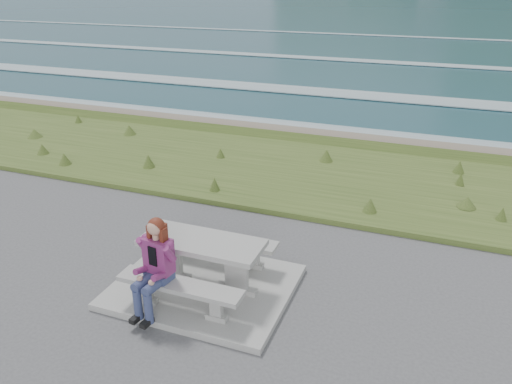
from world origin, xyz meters
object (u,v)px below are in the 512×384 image
bench_seaward (223,242)px  seated_woman (153,280)px  bench_landward (180,289)px  picnic_table (202,250)px

bench_seaward → seated_woman: size_ratio=1.32×
bench_landward → bench_seaward: size_ratio=1.00×
picnic_table → bench_landward: (0.00, -0.70, -0.23)m
seated_woman → bench_seaward: bearing=86.6°
bench_seaward → bench_landward: bearing=-90.0°
picnic_table → bench_seaward: (0.00, 0.70, -0.23)m
bench_landward → bench_seaward: 1.40m
picnic_table → bench_seaward: 0.74m
picnic_table → seated_woman: bearing=-111.4°
bench_landward → seated_woman: 0.38m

